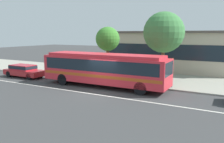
# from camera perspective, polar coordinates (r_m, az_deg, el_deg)

# --- Properties ---
(ground_plane) EXTENTS (120.00, 120.00, 0.00)m
(ground_plane) POSITION_cam_1_polar(r_m,az_deg,el_deg) (18.29, -3.05, -5.00)
(ground_plane) COLOR #3B3C3D
(sidewalk_slab) EXTENTS (60.00, 8.00, 0.12)m
(sidewalk_slab) POSITION_cam_1_polar(r_m,az_deg,el_deg) (24.44, 5.72, -1.26)
(sidewalk_slab) COLOR #9D9B8C
(sidewalk_slab) RESTS_ON ground_plane
(lane_stripe_center) EXTENTS (56.00, 0.16, 0.01)m
(lane_stripe_center) POSITION_cam_1_polar(r_m,az_deg,el_deg) (17.63, -4.43, -5.55)
(lane_stripe_center) COLOR silver
(lane_stripe_center) RESTS_ON ground_plane
(transit_bus) EXTENTS (11.17, 2.65, 2.83)m
(transit_bus) POSITION_cam_1_polar(r_m,az_deg,el_deg) (19.74, -1.97, 0.94)
(transit_bus) COLOR red
(transit_bus) RESTS_ON ground_plane
(sedan_behind_bus) EXTENTS (4.60, 1.77, 1.29)m
(sedan_behind_bus) POSITION_cam_1_polar(r_m,az_deg,el_deg) (25.96, -20.79, 0.28)
(sedan_behind_bus) COLOR #B5242A
(sedan_behind_bus) RESTS_ON ground_plane
(pedestrian_waiting_near_sign) EXTENTS (0.47, 0.47, 1.67)m
(pedestrian_waiting_near_sign) POSITION_cam_1_polar(r_m,az_deg,el_deg) (20.27, 7.79, -0.51)
(pedestrian_waiting_near_sign) COLOR #7C6252
(pedestrian_waiting_near_sign) RESTS_ON sidewalk_slab
(bus_stop_sign) EXTENTS (0.13, 0.44, 2.41)m
(bus_stop_sign) POSITION_cam_1_polar(r_m,az_deg,el_deg) (19.59, 14.63, 0.65)
(bus_stop_sign) COLOR gray
(bus_stop_sign) RESTS_ON sidewalk_slab
(street_tree_near_stop) EXTENTS (2.53, 2.53, 5.11)m
(street_tree_near_stop) POSITION_cam_1_polar(r_m,az_deg,el_deg) (24.59, -1.07, 7.91)
(street_tree_near_stop) COLOR brown
(street_tree_near_stop) RESTS_ON sidewalk_slab
(street_tree_mid_block) EXTENTS (3.71, 3.71, 6.36)m
(street_tree_mid_block) POSITION_cam_1_polar(r_m,az_deg,el_deg) (21.81, 12.58, 9.32)
(street_tree_mid_block) COLOR brown
(street_tree_mid_block) RESTS_ON sidewalk_slab
(station_building) EXTENTS (15.13, 8.90, 4.81)m
(station_building) POSITION_cam_1_polar(r_m,az_deg,el_deg) (30.79, 14.44, 5.08)
(station_building) COLOR #B7A994
(station_building) RESTS_ON ground_plane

